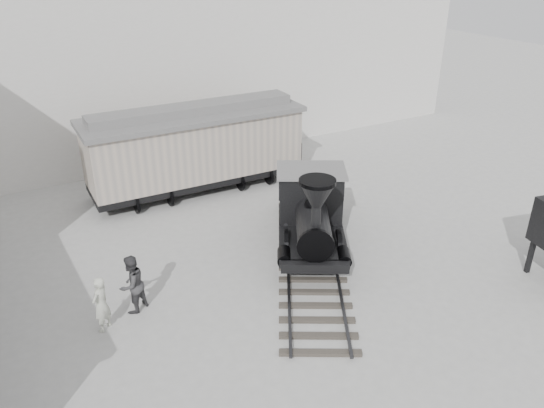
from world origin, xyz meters
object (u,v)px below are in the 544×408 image
visitor_a (101,304)px  visitor_b (132,284)px  locomotive (310,214)px  boxcar (195,146)px

visitor_a → visitor_b: size_ratio=0.93×
locomotive → visitor_b: size_ratio=5.41×
locomotive → visitor_a: size_ratio=5.80×
boxcar → visitor_b: boxcar is taller
boxcar → visitor_b: size_ratio=5.15×
locomotive → boxcar: (-1.54, 6.42, 0.67)m
visitor_b → visitor_a: bearing=-6.7°
boxcar → locomotive: bearing=-75.6°
boxcar → visitor_a: bearing=-126.8°
locomotive → visitor_b: bearing=-145.3°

